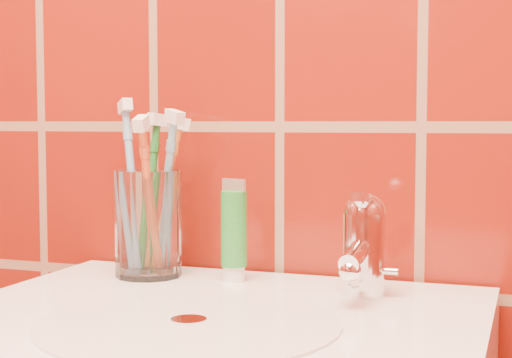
% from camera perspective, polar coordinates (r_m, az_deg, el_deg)
% --- Properties ---
extents(glass_tumbler, '(0.09, 0.09, 0.14)m').
position_cam_1_polar(glass_tumbler, '(1.01, -7.85, -3.22)').
color(glass_tumbler, white).
rests_on(glass_tumbler, pedestal_sink).
extents(toothpaste_tube, '(0.04, 0.03, 0.13)m').
position_cam_1_polar(toothpaste_tube, '(0.98, -1.62, -3.97)').
color(toothpaste_tube, white).
rests_on(toothpaste_tube, pedestal_sink).
extents(faucet, '(0.05, 0.11, 0.12)m').
position_cam_1_polar(faucet, '(0.90, 7.82, -4.48)').
color(faucet, white).
rests_on(faucet, pedestal_sink).
extents(toothbrush_0, '(0.06, 0.09, 0.22)m').
position_cam_1_polar(toothbrush_0, '(1.03, -7.71, -1.16)').
color(toothbrush_0, '#1E722A').
rests_on(toothbrush_0, glass_tumbler).
extents(toothbrush_1, '(0.11, 0.09, 0.22)m').
position_cam_1_polar(toothbrush_1, '(1.00, -6.64, -1.20)').
color(toothbrush_1, '#71A7C9').
rests_on(toothbrush_1, glass_tumbler).
extents(toothbrush_2, '(0.05, 0.13, 0.22)m').
position_cam_1_polar(toothbrush_2, '(0.98, -7.75, -1.54)').
color(toothbrush_2, '#C85123').
rests_on(toothbrush_2, glass_tumbler).
extents(toothbrush_3, '(0.14, 0.14, 0.24)m').
position_cam_1_polar(toothbrush_3, '(1.03, -8.97, -0.64)').
color(toothbrush_3, '#76A3D1').
rests_on(toothbrush_3, glass_tumbler).
extents(toothbrush_4, '(0.11, 0.10, 0.22)m').
position_cam_1_polar(toothbrush_4, '(1.02, -6.71, -1.30)').
color(toothbrush_4, orange).
rests_on(toothbrush_4, glass_tumbler).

